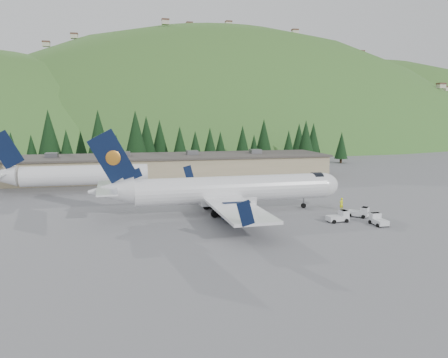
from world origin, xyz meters
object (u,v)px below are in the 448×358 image
airliner (226,190)px  terminal_building (170,166)px  baggage_tug_c (378,220)px  second_airliner (69,175)px  baggage_tug_a (339,217)px  ramp_worker (341,204)px  baggage_tug_b (360,212)px

airliner → terminal_building: size_ratio=0.51×
terminal_building → baggage_tug_c: bearing=-66.9°
second_airliner → baggage_tug_a: size_ratio=9.58×
airliner → terminal_building: 38.24m
second_airliner → baggage_tug_a: 48.23m
baggage_tug_c → ramp_worker: 9.13m
airliner → baggage_tug_a: bearing=-35.2°
ramp_worker → terminal_building: bearing=-76.8°
airliner → baggage_tug_c: size_ratio=13.56×
airliner → terminal_building: (-3.94, 38.03, -0.61)m
ramp_worker → baggage_tug_b: bearing=79.4°
terminal_building → ramp_worker: terminal_building is taller
baggage_tug_a → ramp_worker: ramp_worker is taller
airliner → ramp_worker: bearing=-9.2°
baggage_tug_a → terminal_building: size_ratio=0.04×
airliner → baggage_tug_a: 16.02m
airliner → terminal_building: airliner is taller
second_airliner → terminal_building: bearing=38.8°
baggage_tug_a → ramp_worker: size_ratio=1.55×
airliner → second_airliner: size_ratio=1.33×
baggage_tug_a → baggage_tug_c: size_ratio=1.07×
airliner → ramp_worker: size_ratio=19.68×
baggage_tug_b → baggage_tug_c: size_ratio=1.08×
second_airliner → ramp_worker: 47.51m
airliner → baggage_tug_b: size_ratio=12.55×
baggage_tug_a → baggage_tug_b: baggage_tug_a is taller
airliner → baggage_tug_a: (13.17, -8.76, -2.57)m
baggage_tug_c → ramp_worker: bearing=2.1°
baggage_tug_b → terminal_building: 49.77m
airliner → ramp_worker: (16.91, -2.27, -2.31)m
second_airliner → airliner: bearing=-42.7°
second_airliner → baggage_tug_b: (41.05, -29.01, -2.67)m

